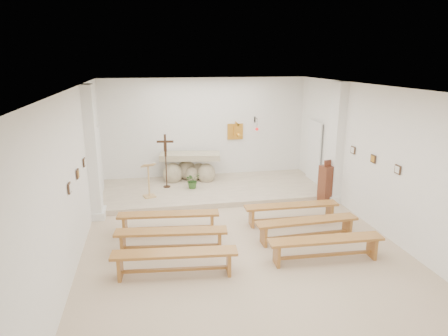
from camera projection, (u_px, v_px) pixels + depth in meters
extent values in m
cube|color=#CCB093|center=(237.00, 238.00, 9.44)|extent=(7.00, 10.00, 0.00)
cube|color=white|center=(75.00, 175.00, 8.33)|extent=(0.02, 10.00, 3.50)
cube|color=white|center=(379.00, 160.00, 9.62)|extent=(0.02, 10.00, 3.50)
cube|color=white|center=(205.00, 130.00, 13.70)|extent=(7.00, 0.02, 3.50)
cube|color=silver|center=(238.00, 88.00, 8.52)|extent=(7.00, 10.00, 0.02)
cube|color=beige|center=(213.00, 189.00, 12.73)|extent=(6.98, 3.00, 0.15)
cube|color=white|center=(93.00, 153.00, 10.25)|extent=(0.26, 0.55, 3.50)
cube|color=white|center=(336.00, 143.00, 11.49)|extent=(0.26, 0.55, 3.50)
cube|color=gold|center=(235.00, 132.00, 13.89)|extent=(0.55, 0.04, 0.55)
cube|color=black|center=(255.00, 120.00, 13.93)|extent=(0.04, 0.02, 0.20)
cylinder|color=black|center=(256.00, 118.00, 13.77)|extent=(0.02, 0.30, 0.02)
cylinder|color=black|center=(257.00, 124.00, 13.67)|extent=(0.01, 0.01, 0.34)
sphere|color=red|center=(257.00, 129.00, 13.72)|extent=(0.11, 0.11, 0.11)
cube|color=#422B1D|center=(69.00, 188.00, 7.59)|extent=(0.03, 0.20, 0.20)
cube|color=#422B1D|center=(78.00, 174.00, 8.54)|extent=(0.03, 0.20, 0.20)
cube|color=#422B1D|center=(84.00, 162.00, 9.48)|extent=(0.03, 0.20, 0.20)
cube|color=#422B1D|center=(398.00, 169.00, 8.87)|extent=(0.03, 0.20, 0.20)
cube|color=#422B1D|center=(373.00, 159.00, 9.81)|extent=(0.03, 0.20, 0.20)
cube|color=#422B1D|center=(353.00, 150.00, 10.76)|extent=(0.03, 0.20, 0.20)
cube|color=silver|center=(98.00, 199.00, 11.29)|extent=(0.10, 0.85, 0.52)
cube|color=silver|center=(324.00, 185.00, 12.56)|extent=(0.10, 0.85, 0.52)
ellipsoid|color=#C2B894|center=(173.00, 174.00, 13.21)|extent=(0.64, 0.54, 0.72)
ellipsoid|color=#C2B894|center=(206.00, 174.00, 13.28)|extent=(0.60, 0.51, 0.68)
ellipsoid|color=#C2B894|center=(186.00, 170.00, 13.56)|extent=(0.68, 0.58, 0.64)
ellipsoid|color=#C2B894|center=(199.00, 172.00, 13.55)|extent=(0.55, 0.47, 0.60)
ellipsoid|color=#C2B894|center=(192.00, 175.00, 13.35)|extent=(0.47, 0.40, 0.55)
cube|color=#C2B894|center=(190.00, 156.00, 13.24)|extent=(2.07, 1.08, 0.19)
cube|color=#DCB66B|center=(150.00, 196.00, 11.81)|extent=(0.40, 0.40, 0.04)
cylinder|color=#DCB66B|center=(149.00, 182.00, 11.70)|extent=(0.05, 0.05, 0.92)
cube|color=#DCB66B|center=(148.00, 165.00, 11.55)|extent=(0.45, 0.38, 0.15)
cube|color=silver|center=(148.00, 164.00, 11.51)|extent=(0.38, 0.31, 0.12)
cylinder|color=#311B0F|center=(167.00, 187.00, 12.71)|extent=(0.22, 0.22, 0.03)
cylinder|color=#311B0F|center=(166.00, 172.00, 12.58)|extent=(0.03, 0.03, 1.03)
cube|color=#311B0F|center=(165.00, 145.00, 12.36)|extent=(0.07, 0.05, 0.70)
cube|color=#311B0F|center=(165.00, 142.00, 12.32)|extent=(0.52, 0.11, 0.07)
cube|color=#311B0F|center=(165.00, 147.00, 12.34)|extent=(0.10, 0.05, 0.30)
imported|color=#325B24|center=(193.00, 180.00, 12.55)|extent=(0.59, 0.56, 0.51)
cube|color=brown|center=(326.00, 184.00, 11.66)|extent=(0.43, 0.43, 1.11)
cube|color=brown|center=(328.00, 163.00, 11.50)|extent=(0.23, 0.11, 0.18)
cube|color=#9C602D|center=(168.00, 214.00, 9.60)|extent=(2.45, 0.65, 0.06)
cube|color=#9C602D|center=(125.00, 225.00, 9.58)|extent=(0.10, 0.36, 0.46)
cube|color=#9C602D|center=(212.00, 223.00, 9.75)|extent=(0.10, 0.36, 0.46)
cube|color=#9C602D|center=(169.00, 228.00, 9.69)|extent=(2.04, 0.29, 0.06)
cube|color=#9C602D|center=(292.00, 205.00, 10.17)|extent=(2.43, 0.44, 0.06)
cube|color=#9C602D|center=(251.00, 217.00, 10.07)|extent=(0.07, 0.35, 0.46)
cube|color=#9C602D|center=(330.00, 212.00, 10.41)|extent=(0.07, 0.35, 0.46)
cube|color=#9C602D|center=(291.00, 218.00, 10.26)|extent=(2.04, 0.11, 0.06)
cube|color=#9C602D|center=(171.00, 231.00, 8.64)|extent=(2.46, 0.68, 0.06)
cube|color=#9C602D|center=(123.00, 244.00, 8.63)|extent=(0.11, 0.36, 0.46)
cube|color=#9C602D|center=(219.00, 241.00, 8.77)|extent=(0.11, 0.36, 0.46)
cube|color=#9C602D|center=(172.00, 246.00, 8.73)|extent=(2.03, 0.32, 0.06)
cube|color=#9C602D|center=(307.00, 221.00, 9.21)|extent=(2.44, 0.48, 0.06)
cube|color=#9C602D|center=(264.00, 235.00, 9.05)|extent=(0.08, 0.36, 0.46)
cube|color=#9C602D|center=(347.00, 227.00, 9.51)|extent=(0.08, 0.36, 0.46)
cube|color=#9C602D|center=(306.00, 235.00, 9.30)|extent=(2.04, 0.14, 0.06)
cube|color=#9C602D|center=(175.00, 253.00, 7.67)|extent=(2.45, 0.63, 0.06)
cube|color=#9C602D|center=(120.00, 267.00, 7.65)|extent=(0.10, 0.36, 0.46)
cube|color=#9C602D|center=(229.00, 262.00, 7.83)|extent=(0.10, 0.36, 0.46)
cube|color=#9C602D|center=(175.00, 269.00, 7.77)|extent=(2.04, 0.27, 0.06)
cube|color=#9C602D|center=(326.00, 240.00, 8.25)|extent=(2.44, 0.47, 0.06)
cube|color=#9C602D|center=(277.00, 254.00, 8.16)|extent=(0.08, 0.36, 0.46)
cube|color=#9C602D|center=(372.00, 247.00, 8.48)|extent=(0.08, 0.36, 0.46)
cube|color=#9C602D|center=(325.00, 255.00, 8.34)|extent=(2.04, 0.14, 0.06)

